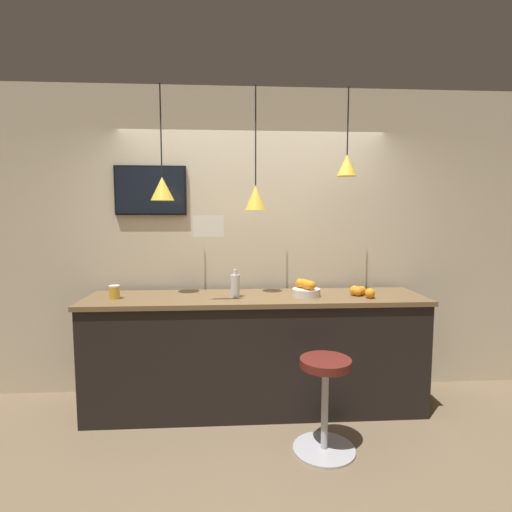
{
  "coord_description": "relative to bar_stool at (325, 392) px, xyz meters",
  "views": [
    {
      "loc": [
        -0.22,
        -2.84,
        1.71
      ],
      "look_at": [
        0.0,
        0.58,
        1.36
      ],
      "focal_mm": 28.0,
      "sensor_mm": 36.0,
      "label": 1
    }
  ],
  "objects": [
    {
      "name": "mounted_tv",
      "position": [
        -1.41,
        1.09,
        1.5
      ],
      "size": [
        0.66,
        0.04,
        0.46
      ],
      "color": "black"
    },
    {
      "name": "ground_plane",
      "position": [
        -0.45,
        0.12,
        -0.44
      ],
      "size": [
        14.0,
        14.0,
        0.0
      ],
      "primitive_type": "plane",
      "color": "#756047"
    },
    {
      "name": "spread_jar",
      "position": [
        -1.65,
        0.65,
        0.63
      ],
      "size": [
        0.09,
        0.09,
        0.11
      ],
      "color": "gold",
      "rests_on": "service_counter"
    },
    {
      "name": "pendant_lamp_middle",
      "position": [
        -0.45,
        0.75,
        1.43
      ],
      "size": [
        0.19,
        0.19,
        1.05
      ],
      "color": "black"
    },
    {
      "name": "bar_stool",
      "position": [
        0.0,
        0.0,
        0.0
      ],
      "size": [
        0.45,
        0.45,
        0.69
      ],
      "color": "#B7B7BC",
      "rests_on": "ground_plane"
    },
    {
      "name": "service_counter",
      "position": [
        -0.45,
        0.7,
        0.07
      ],
      "size": [
        2.93,
        0.67,
        1.01
      ],
      "color": "black",
      "rests_on": "ground_plane"
    },
    {
      "name": "fruit_bowl",
      "position": [
        -0.02,
        0.65,
        0.63
      ],
      "size": [
        0.24,
        0.24,
        0.15
      ],
      "color": "beige",
      "rests_on": "service_counter"
    },
    {
      "name": "pendant_lamp_right",
      "position": [
        0.34,
        0.75,
        1.7
      ],
      "size": [
        0.17,
        0.17,
        0.75
      ],
      "color": "black"
    },
    {
      "name": "orange_pile",
      "position": [
        0.47,
        0.63,
        0.61
      ],
      "size": [
        0.19,
        0.24,
        0.09
      ],
      "color": "orange",
      "rests_on": "service_counter"
    },
    {
      "name": "hanging_menu_board",
      "position": [
        -0.85,
        0.44,
        1.18
      ],
      "size": [
        0.24,
        0.01,
        0.17
      ],
      "color": "white"
    },
    {
      "name": "back_wall",
      "position": [
        -0.45,
        1.14,
        1.01
      ],
      "size": [
        8.0,
        0.06,
        2.9
      ],
      "color": "beige",
      "rests_on": "ground_plane"
    },
    {
      "name": "juice_bottle",
      "position": [
        -0.63,
        0.65,
        0.67
      ],
      "size": [
        0.08,
        0.08,
        0.24
      ],
      "color": "silver",
      "rests_on": "service_counter"
    },
    {
      "name": "pendant_lamp_left",
      "position": [
        -1.25,
        0.75,
        1.5
      ],
      "size": [
        0.2,
        0.2,
        0.97
      ],
      "color": "black"
    }
  ]
}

